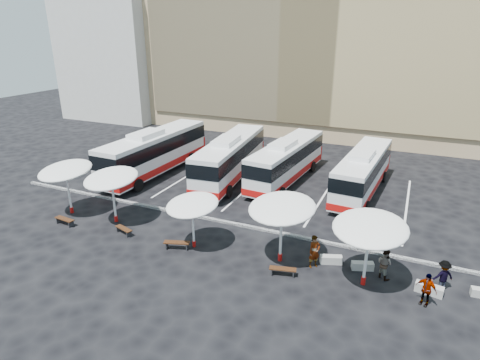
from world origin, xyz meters
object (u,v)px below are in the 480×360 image
at_px(sunshade_4, 370,228).
at_px(passenger_0, 314,252).
at_px(bus_3, 363,171).
at_px(conc_bench_0, 331,260).
at_px(wood_bench_1, 124,229).
at_px(sunshade_0, 65,171).
at_px(sunshade_3, 282,208).
at_px(wood_bench_0, 65,220).
at_px(sunshade_1, 111,178).
at_px(bus_1, 230,157).
at_px(passenger_1, 385,264).
at_px(conc_bench_1, 362,266).
at_px(wood_bench_2, 177,244).
at_px(passenger_2, 426,289).
at_px(sunshade_2, 192,205).
at_px(wood_bench_3, 283,270).
at_px(bus_2, 287,160).
at_px(passenger_3, 443,276).
at_px(bus_0, 155,151).
at_px(conc_bench_2, 429,289).

bearing_deg(sunshade_4, passenger_0, 168.39).
distance_m(bus_3, conc_bench_0, 11.30).
bearing_deg(wood_bench_1, bus_3, 46.04).
bearing_deg(sunshade_0, sunshade_4, -1.11).
distance_m(sunshade_3, wood_bench_0, 14.76).
bearing_deg(passenger_0, conc_bench_0, -4.64).
height_order(sunshade_1, passenger_0, sunshade_1).
height_order(bus_1, passenger_1, bus_1).
bearing_deg(passenger_1, conc_bench_1, 18.03).
bearing_deg(wood_bench_2, bus_1, 100.18).
xyz_separation_m(wood_bench_0, passenger_2, (21.79, 0.71, 0.49)).
xyz_separation_m(bus_3, sunshade_2, (-7.83, -12.68, 0.90)).
bearing_deg(bus_3, conc_bench_1, -77.15).
bearing_deg(bus_3, passenger_2, -65.69).
height_order(sunshade_1, conc_bench_0, sunshade_1).
xyz_separation_m(sunshade_1, wood_bench_1, (1.64, -1.21, -2.77)).
distance_m(sunshade_0, conc_bench_0, 18.32).
bearing_deg(sunshade_0, wood_bench_0, -57.60).
distance_m(sunshade_2, wood_bench_2, 2.57).
height_order(bus_1, passenger_0, bus_1).
bearing_deg(bus_1, wood_bench_3, -59.75).
bearing_deg(conc_bench_1, sunshade_2, -170.72).
distance_m(bus_2, wood_bench_3, 14.24).
bearing_deg(conc_bench_1, wood_bench_0, -172.24).
height_order(passenger_0, passenger_3, passenger_0).
relative_size(bus_0, conc_bench_0, 10.62).
height_order(bus_2, bus_3, bus_2).
distance_m(wood_bench_0, wood_bench_2, 8.45).
relative_size(sunshade_1, conc_bench_1, 3.53).
relative_size(wood_bench_1, conc_bench_0, 1.18).
height_order(wood_bench_2, conc_bench_2, conc_bench_2).
relative_size(sunshade_4, passenger_2, 2.57).
bearing_deg(bus_1, sunshade_0, -129.52).
distance_m(sunshade_2, conc_bench_0, 8.35).
distance_m(sunshade_2, passenger_3, 13.50).
distance_m(wood_bench_0, conc_bench_2, 22.08).
bearing_deg(sunshade_3, conc_bench_1, 12.16).
distance_m(bus_3, passenger_0, 11.98).
relative_size(bus_1, passenger_0, 6.56).
xyz_separation_m(wood_bench_0, wood_bench_1, (4.40, 0.55, -0.03)).
height_order(sunshade_3, passenger_2, sunshade_3).
bearing_deg(conc_bench_1, wood_bench_2, -167.88).
height_order(wood_bench_3, conc_bench_2, conc_bench_2).
xyz_separation_m(bus_0, passenger_2, (22.16, -10.25, -1.21)).
bearing_deg(sunshade_1, passenger_3, 1.52).
bearing_deg(bus_3, sunshade_0, -141.95).
bearing_deg(wood_bench_2, conc_bench_1, 12.12).
bearing_deg(wood_bench_0, conc_bench_2, 4.48).
bearing_deg(wood_bench_0, bus_0, 91.97).
height_order(wood_bench_0, wood_bench_3, wood_bench_0).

